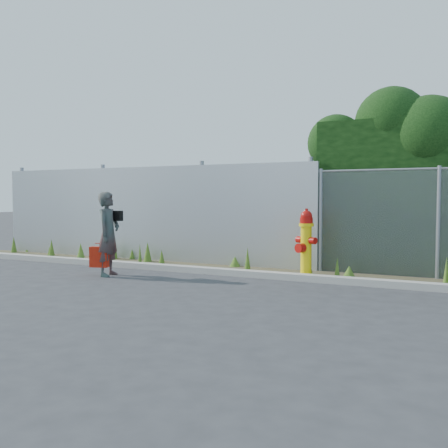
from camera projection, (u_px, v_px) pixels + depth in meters
The scene contains 8 objects.
ground at pixel (202, 293), 7.71m from camera, with size 80.00×80.00×0.00m, color #333335.
curb at pixel (248, 274), 9.32m from camera, with size 16.00×0.22×0.12m, color #A59F95.
weed_strip at pixel (286, 267), 9.66m from camera, with size 16.00×1.34×0.55m.
corrugated_fence at pixel (142, 214), 11.78m from camera, with size 8.50×0.21×2.30m.
fire_hydrant at pixel (306, 244), 9.14m from camera, with size 0.43×0.38×1.28m.
woman at pixel (108, 234), 9.39m from camera, with size 0.58×0.38×1.59m, color #0F6458.
red_tote_bag at pixel (99, 257), 9.34m from camera, with size 0.35×0.13×0.46m.
black_shoulder_bag at pixel (116, 216), 9.49m from camera, with size 0.26×0.11×0.19m.
Camera 1 is at (3.68, -6.71, 1.47)m, focal length 40.00 mm.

